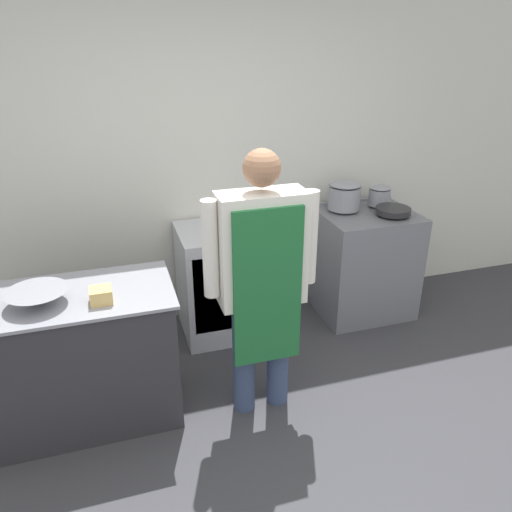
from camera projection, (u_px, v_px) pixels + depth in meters
The scene contains 10 objects.
wall_back at pixel (205, 159), 3.89m from camera, with size 8.00×0.05×2.70m.
prep_counter at pixel (79, 358), 3.04m from camera, with size 1.18×0.63×0.87m.
stove at pixel (364, 263), 4.26m from camera, with size 0.77×0.65×0.92m.
fridge_unit at pixel (219, 282), 3.96m from camera, with size 0.60×0.60×0.88m.
person_cook at pixel (262, 272), 2.91m from camera, with size 0.69×0.24×1.69m.
mixing_bowl at pixel (38, 297), 2.75m from camera, with size 0.34×0.34×0.09m.
plastic_tub at pixel (101, 295), 2.77m from camera, with size 0.12×0.12×0.08m.
stock_pot at pixel (344, 195), 4.07m from camera, with size 0.26×0.26×0.23m.
saute_pan at pixel (393, 211), 4.00m from camera, with size 0.28×0.28×0.05m.
sauce_pot at pixel (379, 195), 4.17m from camera, with size 0.18×0.18×0.16m.
Camera 1 is at (-0.77, -1.61, 2.26)m, focal length 35.00 mm.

